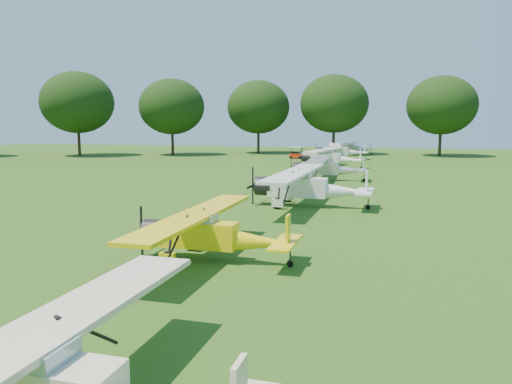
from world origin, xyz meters
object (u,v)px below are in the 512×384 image
(aircraft_3, at_px, (307,184))
(golf_cart, at_px, (297,155))
(aircraft_4, at_px, (326,166))
(aircraft_6, at_px, (339,150))
(aircraft_1, at_px, (56,382))
(aircraft_5, at_px, (330,156))
(aircraft_7, at_px, (352,147))
(aircraft_2, at_px, (210,231))

(aircraft_3, height_order, golf_cart, aircraft_3)
(aircraft_4, relative_size, aircraft_6, 0.94)
(aircraft_1, relative_size, aircraft_6, 0.85)
(aircraft_5, bearing_deg, aircraft_1, -79.84)
(aircraft_1, relative_size, aircraft_7, 0.99)
(aircraft_1, height_order, aircraft_5, aircraft_5)
(aircraft_6, bearing_deg, aircraft_2, -96.84)
(aircraft_6, xyz_separation_m, golf_cart, (-6.08, 0.06, -0.77))
(aircraft_4, height_order, aircraft_6, aircraft_6)
(aircraft_7, bearing_deg, aircraft_2, -81.88)
(aircraft_4, relative_size, aircraft_5, 0.93)
(aircraft_5, distance_m, aircraft_7, 25.91)
(aircraft_6, bearing_deg, aircraft_7, 78.09)
(aircraft_4, bearing_deg, aircraft_3, -90.52)
(aircraft_7, bearing_deg, aircraft_4, -80.84)
(aircraft_1, relative_size, aircraft_4, 0.91)
(aircraft_4, bearing_deg, golf_cart, 102.90)
(aircraft_4, distance_m, golf_cart, 27.24)
(aircraft_7, relative_size, golf_cart, 4.67)
(aircraft_2, height_order, aircraft_6, aircraft_6)
(aircraft_5, xyz_separation_m, aircraft_7, (0.86, 25.89, -0.19))
(aircraft_3, height_order, aircraft_7, aircraft_3)
(aircraft_3, bearing_deg, aircraft_5, 95.07)
(aircraft_4, xyz_separation_m, aircraft_7, (-0.14, 38.12, -0.10))
(aircraft_6, height_order, golf_cart, aircraft_6)
(aircraft_6, height_order, aircraft_7, aircraft_6)
(aircraft_1, bearing_deg, aircraft_3, 90.96)
(aircraft_4, bearing_deg, aircraft_5, 92.08)
(aircraft_1, xyz_separation_m, aircraft_6, (-1.50, 64.56, 0.19))
(aircraft_1, distance_m, aircraft_5, 50.62)
(aircraft_3, distance_m, aircraft_6, 40.67)
(aircraft_1, height_order, aircraft_4, aircraft_4)
(aircraft_4, height_order, aircraft_7, aircraft_4)
(golf_cart, bearing_deg, aircraft_3, -69.03)
(aircraft_1, xyz_separation_m, aircraft_3, (0.19, 23.93, 0.24))
(aircraft_3, bearing_deg, aircraft_4, 93.88)
(aircraft_5, bearing_deg, golf_cart, 122.75)
(aircraft_1, distance_m, aircraft_3, 23.93)
(aircraft_2, height_order, aircraft_7, aircraft_7)
(aircraft_6, bearing_deg, aircraft_4, -94.36)
(aircraft_7, bearing_deg, aircraft_3, -80.33)
(aircraft_4, xyz_separation_m, golf_cart, (-7.26, 26.25, -0.69))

